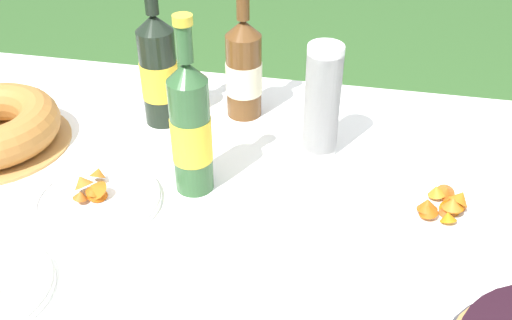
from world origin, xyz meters
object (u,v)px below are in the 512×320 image
Objects in this scene: snack_plate_right at (97,198)px; snack_plate_left at (449,210)px; cup_stack at (322,102)px; cider_bottle_amber at (244,69)px; juice_bottle_red at (159,70)px; cider_bottle_green at (191,128)px.

snack_plate_left is at bearing 8.32° from snack_plate_right.
cup_stack is at bearing 147.27° from snack_plate_left.
cider_bottle_amber reaches higher than snack_plate_right.
snack_plate_left is (0.44, -0.29, -0.10)m from cider_bottle_amber.
juice_bottle_red is 1.42× the size of snack_plate_right.
juice_bottle_red is 1.69× the size of snack_plate_left.
juice_bottle_red is (-0.14, 0.22, -0.01)m from cider_bottle_green.
cider_bottle_amber reaches higher than cup_stack.
snack_plate_left is at bearing -32.73° from cup_stack.
snack_plate_right is at bearing -171.68° from snack_plate_left.
cup_stack is 0.23m from cider_bottle_amber.
cider_bottle_green is at bearing -57.60° from juice_bottle_red.
juice_bottle_red is at bearing 171.54° from cup_stack.
cider_bottle_green reaches higher than snack_plate_left.
juice_bottle_red is 0.33m from snack_plate_right.
cup_stack is 0.37m from juice_bottle_red.
snack_plate_right is at bearing -152.22° from cider_bottle_green.
cider_bottle_green reaches higher than snack_plate_right.
juice_bottle_red is at bearing -158.46° from cider_bottle_amber.
cider_bottle_amber is 0.44m from snack_plate_right.
snack_plate_right is (-0.16, -0.09, -0.12)m from cider_bottle_green.
cider_bottle_green is 1.74× the size of snack_plate_left.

